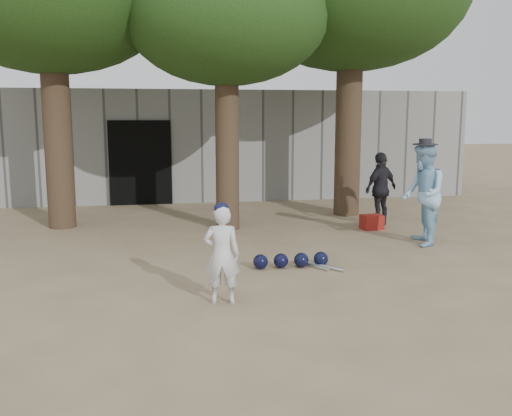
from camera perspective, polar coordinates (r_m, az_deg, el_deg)
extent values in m
plane|color=#937C5E|center=(7.76, -3.04, -8.26)|extent=(70.00, 70.00, 0.00)
imported|color=silver|center=(7.12, -3.43, -4.69)|extent=(0.49, 0.36, 1.24)
imported|color=#99CBED|center=(10.67, 16.34, 1.32)|extent=(0.90, 1.05, 1.85)
imported|color=black|center=(12.42, 12.37, 1.88)|extent=(0.99, 0.76, 1.56)
cube|color=maroon|center=(12.00, 11.50, -1.39)|extent=(0.46, 0.37, 0.30)
cube|color=gray|center=(15.39, -7.03, 6.12)|extent=(16.00, 0.35, 3.00)
cube|color=black|center=(15.19, -11.49, 4.45)|extent=(1.60, 0.08, 2.20)
cube|color=slate|center=(17.88, -7.54, 6.54)|extent=(16.00, 5.00, 3.00)
sphere|color=black|center=(8.76, 0.46, -5.40)|extent=(0.23, 0.23, 0.23)
sphere|color=black|center=(8.83, 2.50, -5.29)|extent=(0.23, 0.23, 0.23)
sphere|color=black|center=(8.89, 4.55, -5.21)|extent=(0.23, 0.23, 0.23)
sphere|color=black|center=(8.99, 6.50, -5.08)|extent=(0.23, 0.23, 0.23)
cylinder|color=silver|center=(8.96, 5.52, -5.69)|extent=(0.42, 0.64, 0.06)
cylinder|color=silver|center=(8.90, 6.85, -5.82)|extent=(0.49, 0.60, 0.06)
cylinder|color=brown|center=(12.48, -19.41, 10.68)|extent=(0.56, 0.56, 5.50)
cylinder|color=brown|center=(11.64, -2.93, 10.09)|extent=(0.48, 0.48, 5.00)
ellipsoid|color=#284C19|center=(11.78, -3.00, 18.38)|extent=(4.00, 4.00, 2.60)
cylinder|color=brown|center=(13.53, 9.30, 11.57)|extent=(0.60, 0.60, 5.80)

